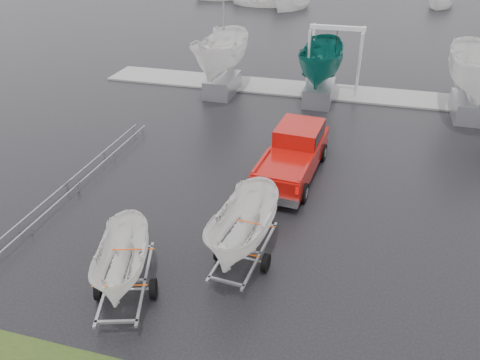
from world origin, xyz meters
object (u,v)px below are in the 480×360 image
at_px(trailer_hitched, 245,191).
at_px(boat_hoist, 335,50).
at_px(pickup_truck, 295,151).
at_px(trailer_parked, 118,229).

xyz_separation_m(trailer_hitched, boat_hoist, (1.05, 17.38, -0.03)).
bearing_deg(boat_hoist, pickup_truck, -92.78).
bearing_deg(trailer_parked, trailer_hitched, 20.47).
bearing_deg(boat_hoist, trailer_hitched, -93.46).
height_order(trailer_hitched, boat_hoist, trailer_hitched).
bearing_deg(pickup_truck, trailer_parked, -107.23).
bearing_deg(trailer_hitched, pickup_truck, 90.00).
height_order(pickup_truck, boat_hoist, boat_hoist).
bearing_deg(trailer_hitched, boat_hoist, 91.17).
distance_m(pickup_truck, trailer_parked, 9.55).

